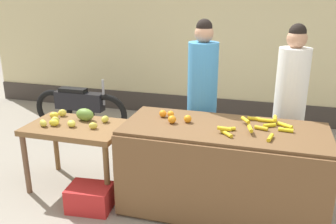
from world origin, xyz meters
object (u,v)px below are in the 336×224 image
object	(u,v)px
vendor_woman_white_shirt	(289,108)
produce_crate	(90,198)
parked_motorcycle	(80,107)
produce_sack	(165,148)
vendor_woman_blue_shirt	(202,101)

from	to	relation	value
vendor_woman_white_shirt	produce_crate	world-z (taller)	vendor_woman_white_shirt
parked_motorcycle	vendor_woman_white_shirt	bearing A→B (deg)	-15.11
parked_motorcycle	produce_sack	xyz separation A→B (m)	(1.65, -0.79, -0.16)
parked_motorcycle	produce_crate	distance (m)	2.32
vendor_woman_blue_shirt	vendor_woman_white_shirt	bearing A→B (deg)	4.16
produce_crate	produce_sack	size ratio (longest dim) A/B	0.92
parked_motorcycle	produce_crate	xyz separation A→B (m)	(1.20, -1.97, -0.27)
parked_motorcycle	produce_sack	distance (m)	1.84
vendor_woman_white_shirt	parked_motorcycle	world-z (taller)	vendor_woman_white_shirt
vendor_woman_blue_shirt	vendor_woman_white_shirt	distance (m)	0.97
produce_crate	produce_sack	xyz separation A→B (m)	(0.45, 1.18, 0.11)
produce_crate	vendor_woman_blue_shirt	bearing A→B (deg)	48.57
produce_sack	vendor_woman_white_shirt	bearing A→B (deg)	-1.88
vendor_woman_blue_shirt	produce_crate	bearing A→B (deg)	-131.43
vendor_woman_white_shirt	produce_crate	xyz separation A→B (m)	(-1.90, -1.13, -0.80)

